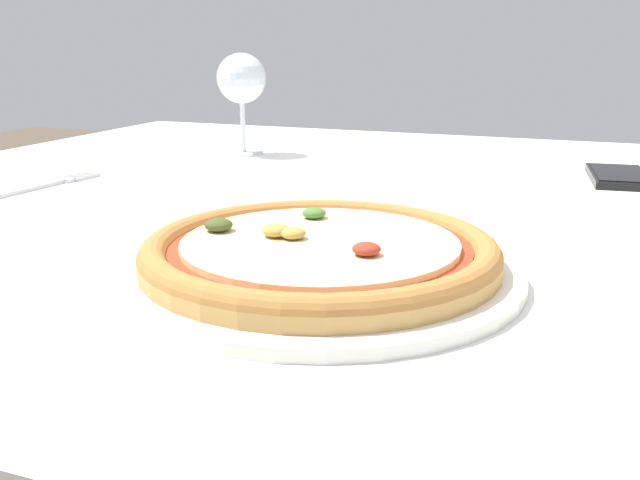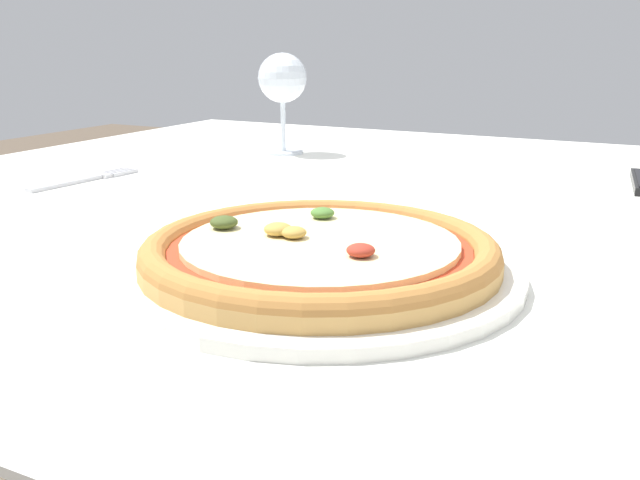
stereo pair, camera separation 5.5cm
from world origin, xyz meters
name	(u,v)px [view 2 (the right image)]	position (x,y,z in m)	size (l,w,h in m)	color
dining_table	(304,251)	(0.00, 0.00, 0.63)	(1.11, 1.17, 0.71)	brown
pizza_plate	(320,256)	(0.17, -0.29, 0.72)	(0.32, 0.32, 0.04)	white
fork	(87,179)	(-0.28, -0.08, 0.71)	(0.03, 0.17, 0.00)	silver
wine_glass_far_left	(282,81)	(-0.16, 0.23, 0.82)	(0.08, 0.08, 0.16)	silver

